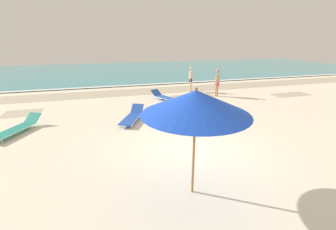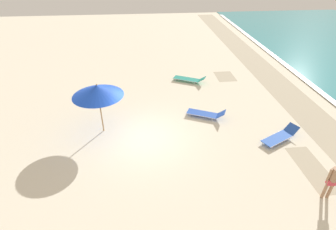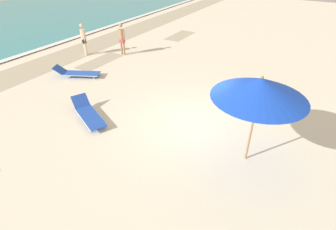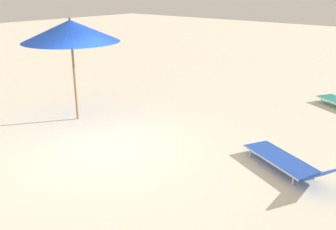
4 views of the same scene
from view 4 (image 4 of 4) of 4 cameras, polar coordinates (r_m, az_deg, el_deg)
name	(u,v)px [view 4 (image 4 of 4)]	position (r m, az deg, el deg)	size (l,w,h in m)	color
ground_plane	(107,154)	(8.26, -9.29, -5.85)	(60.00, 60.00, 0.16)	beige
beach_umbrella	(71,31)	(9.77, -14.62, 12.26)	(2.43, 2.43, 2.64)	#9E7547
sun_lounger_under_umbrella	(289,162)	(7.49, 17.96, -6.80)	(1.44, 2.14, 0.54)	blue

